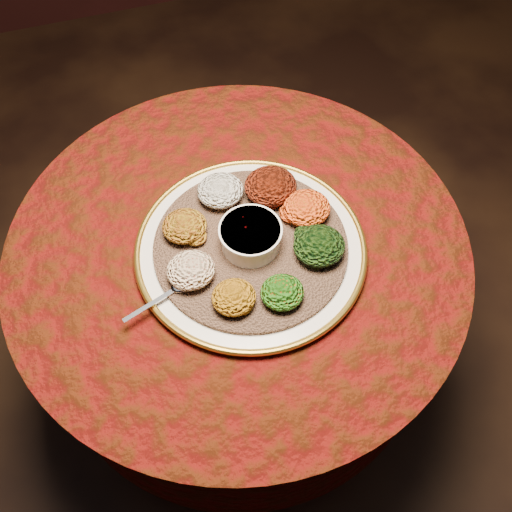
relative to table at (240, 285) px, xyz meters
name	(u,v)px	position (x,y,z in m)	size (l,w,h in m)	color
table	(240,285)	(0.00, 0.00, 0.00)	(0.96, 0.96, 0.73)	black
platter	(251,249)	(0.02, -0.03, 0.19)	(0.57, 0.57, 0.02)	beige
injera	(251,246)	(0.02, -0.03, 0.20)	(0.39, 0.39, 0.01)	brown
stew_bowl	(251,236)	(0.02, -0.03, 0.24)	(0.12, 0.12, 0.05)	white
spoon	(176,289)	(-0.15, -0.09, 0.21)	(0.14, 0.06, 0.01)	silver
portion_ayib	(220,191)	(-0.01, 0.10, 0.23)	(0.10, 0.09, 0.05)	beige
portion_kitfo	(271,186)	(0.10, 0.08, 0.23)	(0.11, 0.10, 0.05)	black
portion_tikil	(307,208)	(0.15, 0.00, 0.23)	(0.10, 0.09, 0.05)	#B5710F
portion_gomen	(319,246)	(0.14, -0.09, 0.23)	(0.10, 0.10, 0.05)	black
portion_mixveg	(282,292)	(0.04, -0.17, 0.23)	(0.08, 0.08, 0.04)	#B0290B
portion_kik	(234,297)	(-0.05, -0.15, 0.23)	(0.08, 0.08, 0.04)	#9C5D0D
portion_timatim	(191,270)	(-0.11, -0.07, 0.23)	(0.09, 0.09, 0.04)	maroon
portion_shiro	(185,226)	(-0.10, 0.04, 0.23)	(0.09, 0.09, 0.04)	#906611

